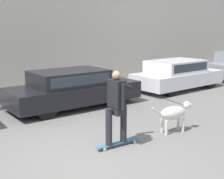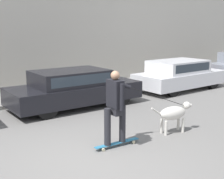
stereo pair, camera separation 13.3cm
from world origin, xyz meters
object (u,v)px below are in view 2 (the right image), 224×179
(skateboarder, at_px, (116,105))
(dog, at_px, (174,113))
(parked_car_1, at_px, (74,89))
(fire_hydrant, at_px, (202,73))
(parked_car_2, at_px, (180,75))

(skateboarder, bearing_deg, dog, -0.25)
(parked_car_1, bearing_deg, fire_hydrant, 4.95)
(parked_car_2, distance_m, dog, 5.48)
(fire_hydrant, bearing_deg, skateboarder, -152.32)
(parked_car_1, distance_m, parked_car_2, 4.92)
(parked_car_1, xyz_separation_m, dog, (0.81, -3.62, -0.12))
(dog, xyz_separation_m, skateboarder, (-1.71, 0.06, 0.46))
(skateboarder, xyz_separation_m, fire_hydrant, (8.13, 4.26, -0.53))
(dog, relative_size, skateboarder, 0.45)
(skateboarder, bearing_deg, parked_car_1, 77.59)
(parked_car_1, distance_m, dog, 3.71)
(parked_car_1, xyz_separation_m, parked_car_2, (4.92, -0.00, 0.00))
(dog, distance_m, fire_hydrant, 7.74)
(fire_hydrant, bearing_deg, parked_car_1, -174.43)
(parked_car_2, distance_m, skateboarder, 6.83)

